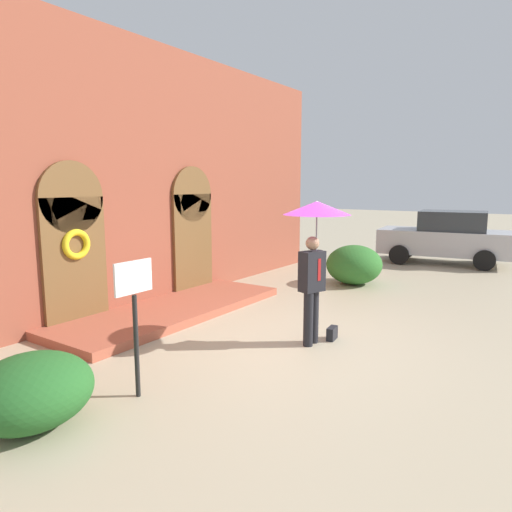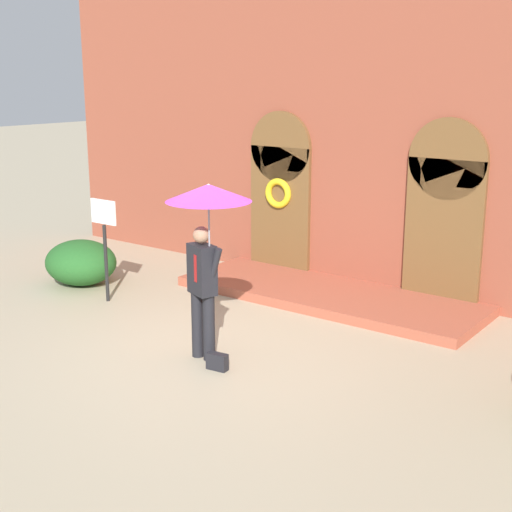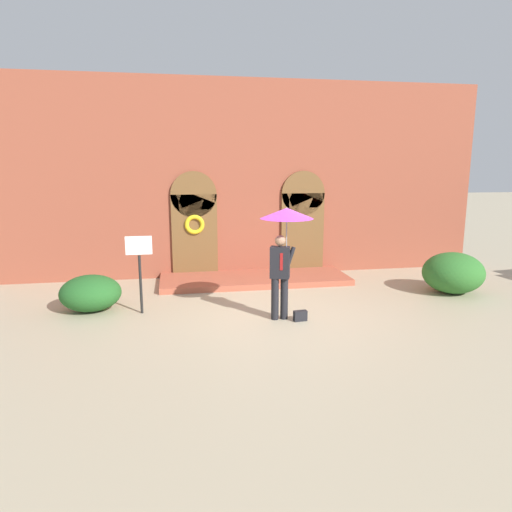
# 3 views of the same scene
# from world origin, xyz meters

# --- Properties ---
(ground_plane) EXTENTS (80.00, 80.00, 0.00)m
(ground_plane) POSITION_xyz_m (0.00, 0.00, 0.00)
(ground_plane) COLOR tan
(building_facade) EXTENTS (14.00, 2.30, 5.60)m
(building_facade) POSITION_xyz_m (-0.00, 4.15, 2.68)
(building_facade) COLOR brown
(building_facade) RESTS_ON ground
(person_with_umbrella) EXTENTS (1.10, 1.10, 2.36)m
(person_with_umbrella) POSITION_xyz_m (0.08, -0.13, 1.91)
(person_with_umbrella) COLOR black
(person_with_umbrella) RESTS_ON ground
(handbag) EXTENTS (0.29, 0.15, 0.22)m
(handbag) POSITION_xyz_m (0.38, -0.33, 0.11)
(handbag) COLOR black
(handbag) RESTS_ON ground
(sign_post) EXTENTS (0.56, 0.06, 1.72)m
(sign_post) POSITION_xyz_m (-2.93, 0.78, 1.16)
(sign_post) COLOR black
(sign_post) RESTS_ON ground
(shrub_left) EXTENTS (1.34, 1.20, 0.81)m
(shrub_left) POSITION_xyz_m (-4.06, 1.18, 0.40)
(shrub_left) COLOR #235B23
(shrub_left) RESTS_ON ground
(shrub_right) EXTENTS (1.54, 1.45, 1.04)m
(shrub_right) POSITION_xyz_m (4.79, 1.09, 0.52)
(shrub_right) COLOR #2D6B28
(shrub_right) RESTS_ON ground
(parked_car) EXTENTS (2.41, 4.30, 1.76)m
(parked_car) POSITION_xyz_m (9.57, -0.19, 0.88)
(parked_car) COLOR #B2B2B7
(parked_car) RESTS_ON ground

